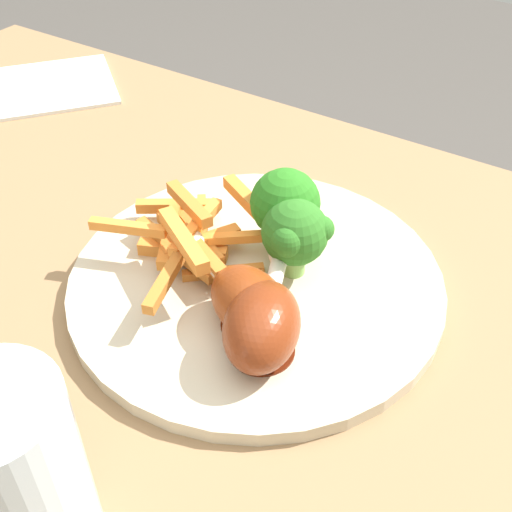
% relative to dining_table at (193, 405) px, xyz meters
% --- Properties ---
extents(dining_table, '(1.13, 0.66, 0.71)m').
position_rel_dining_table_xyz_m(dining_table, '(0.00, 0.00, 0.00)').
color(dining_table, '#8E6B47').
rests_on(dining_table, ground_plane).
extents(dinner_plate, '(0.29, 0.29, 0.01)m').
position_rel_dining_table_xyz_m(dinner_plate, '(-0.03, -0.05, 0.12)').
color(dinner_plate, beige).
rests_on(dinner_plate, dining_table).
extents(broccoli_floret_front, '(0.05, 0.06, 0.07)m').
position_rel_dining_table_xyz_m(broccoli_floret_front, '(-0.03, -0.10, 0.17)').
color(broccoli_floret_front, '#93BA51').
rests_on(broccoli_floret_front, dinner_plate).
extents(broccoli_floret_middle, '(0.05, 0.05, 0.06)m').
position_rel_dining_table_xyz_m(broccoli_floret_middle, '(-0.05, -0.07, 0.16)').
color(broccoli_floret_middle, '#87BC5D').
rests_on(broccoli_floret_middle, dinner_plate).
extents(carrot_fries_pile, '(0.14, 0.15, 0.04)m').
position_rel_dining_table_xyz_m(carrot_fries_pile, '(0.02, -0.05, 0.14)').
color(carrot_fries_pile, orange).
rests_on(carrot_fries_pile, dinner_plate).
extents(chicken_drumstick_near, '(0.13, 0.08, 0.04)m').
position_rel_dining_table_xyz_m(chicken_drumstick_near, '(-0.05, -0.01, 0.15)').
color(chicken_drumstick_near, '#5D1E0A').
rests_on(chicken_drumstick_near, dinner_plate).
extents(chicken_drumstick_far, '(0.08, 0.13, 0.05)m').
position_rel_dining_table_xyz_m(chicken_drumstick_far, '(-0.07, 0.01, 0.15)').
color(chicken_drumstick_far, '#531A0B').
rests_on(chicken_drumstick_far, dinner_plate).
extents(water_glass, '(0.07, 0.07, 0.13)m').
position_rel_dining_table_xyz_m(water_glass, '(-0.05, 0.18, 0.18)').
color(water_glass, silver).
rests_on(water_glass, dining_table).
extents(napkin, '(0.22, 0.22, 0.00)m').
position_rel_dining_table_xyz_m(napkin, '(0.38, -0.21, 0.12)').
color(napkin, white).
rests_on(napkin, dining_table).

